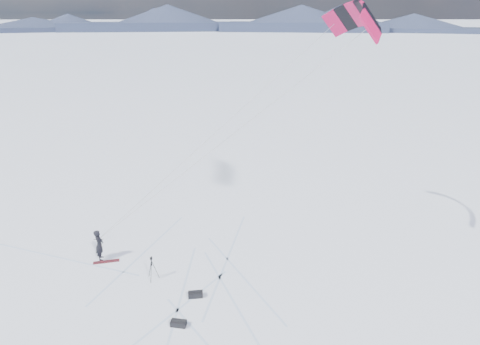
{
  "coord_description": "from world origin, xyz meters",
  "views": [
    {
      "loc": [
        5.44,
        -17.0,
        13.43
      ],
      "look_at": [
        5.75,
        3.6,
        5.2
      ],
      "focal_mm": 30.0,
      "sensor_mm": 36.0,
      "label": 1
    }
  ],
  "objects_px": {
    "gear_bag_b": "(179,323)",
    "snowboard": "(106,262)",
    "tripod": "(152,265)",
    "snowkiter": "(101,259)",
    "gear_bag_a": "(196,294)"
  },
  "relations": [
    {
      "from": "tripod",
      "to": "gear_bag_a",
      "type": "bearing_deg",
      "value": -52.36
    },
    {
      "from": "tripod",
      "to": "gear_bag_b",
      "type": "xyz_separation_m",
      "value": [
        1.83,
        -3.53,
        -0.74
      ]
    },
    {
      "from": "snowkiter",
      "to": "tripod",
      "type": "height_order",
      "value": "tripod"
    },
    {
      "from": "tripod",
      "to": "gear_bag_a",
      "type": "distance_m",
      "value": 2.96
    },
    {
      "from": "snowkiter",
      "to": "gear_bag_b",
      "type": "relative_size",
      "value": 2.49
    },
    {
      "from": "tripod",
      "to": "snowkiter",
      "type": "bearing_deg",
      "value": 129.51
    },
    {
      "from": "snowboard",
      "to": "tripod",
      "type": "height_order",
      "value": "tripod"
    },
    {
      "from": "snowboard",
      "to": "gear_bag_b",
      "type": "xyz_separation_m",
      "value": [
        4.85,
        -5.16,
        0.12
      ]
    },
    {
      "from": "gear_bag_b",
      "to": "snowboard",
      "type": "bearing_deg",
      "value": 143.09
    },
    {
      "from": "tripod",
      "to": "gear_bag_b",
      "type": "distance_m",
      "value": 4.04
    },
    {
      "from": "snowkiter",
      "to": "tripod",
      "type": "xyz_separation_m",
      "value": [
        3.38,
        -1.94,
        0.88
      ]
    },
    {
      "from": "tripod",
      "to": "gear_bag_a",
      "type": "height_order",
      "value": "tripod"
    },
    {
      "from": "snowkiter",
      "to": "gear_bag_a",
      "type": "bearing_deg",
      "value": -133.84
    },
    {
      "from": "snowboard",
      "to": "tripod",
      "type": "relative_size",
      "value": 1.06
    },
    {
      "from": "snowkiter",
      "to": "snowboard",
      "type": "relative_size",
      "value": 1.31
    }
  ]
}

